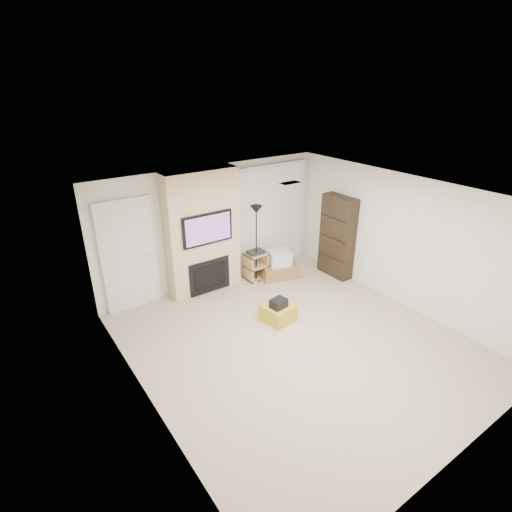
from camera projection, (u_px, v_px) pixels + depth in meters
floor at (297, 343)px, 6.68m from camera, size 5.00×5.50×0.00m
ceiling at (305, 198)px, 5.65m from camera, size 5.00×5.50×0.00m
wall_back at (213, 226)px, 8.22m from camera, size 5.00×0.00×2.50m
wall_front at (475, 376)px, 4.12m from camera, size 5.00×0.00×2.50m
wall_left at (145, 330)px, 4.86m from camera, size 0.00×5.50×2.50m
wall_right at (402, 241)px, 7.47m from camera, size 0.00×5.50×2.50m
hvac_vent at (290, 183)px, 6.46m from camera, size 0.35×0.18×0.01m
ottoman at (278, 313)px, 7.25m from camera, size 0.57×0.57×0.30m
black_bag at (279, 303)px, 7.11m from camera, size 0.31×0.26×0.16m
fireplace_wall at (203, 233)px, 7.88m from camera, size 1.50×0.47×2.50m
entry_door at (129, 256)px, 7.33m from camera, size 1.02×0.11×2.14m
vertical_blinds at (269, 213)px, 8.90m from camera, size 1.98×0.10×2.37m
floor_lamp at (256, 223)px, 8.19m from camera, size 0.25×0.25×1.69m
av_stand at (256, 264)px, 8.67m from camera, size 0.45×0.38×0.66m
box_stack at (279, 266)px, 8.87m from camera, size 1.01×0.87×0.58m
bookshelf at (337, 237)px, 8.63m from camera, size 0.30×0.80×1.80m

